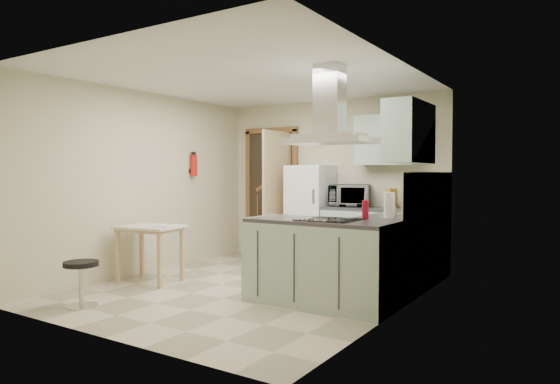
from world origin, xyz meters
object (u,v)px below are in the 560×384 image
Objects in this scene: stool at (81,284)px; fridge at (311,215)px; drop_leaf_table at (150,254)px; microwave at (350,195)px; bentwood_chair at (262,234)px; peninsula at (320,262)px; extractor_hood at (329,141)px.

fridge is at bearing 76.17° from stool.
drop_leaf_table is 2.92m from microwave.
bentwood_chair is 1.35× the size of microwave.
peninsula is 3.25× the size of stool.
bentwood_chair is (0.13, 2.30, 0.03)m from drop_leaf_table.
fridge is 3.52m from stool.
stool is (-2.16, -1.40, -1.48)m from extractor_hood.
fridge is 1.67× the size of extractor_hood.
microwave is (-0.71, 2.04, -0.66)m from extractor_hood.
extractor_hood reaches higher than peninsula.
bentwood_chair is at bearing 137.73° from extractor_hood.
bentwood_chair is (-2.20, 2.09, -0.06)m from peninsula.
fridge is 2.57m from extractor_hood.
drop_leaf_table is (-2.33, -0.21, -0.09)m from peninsula.
peninsula is 2.50m from stool.
extractor_hood is 2.26m from microwave.
extractor_hood is 3.38m from bentwood_chair.
fridge is 2.60× the size of microwave.
extractor_hood is at bearing -88.91° from microwave.
fridge is 0.69m from microwave.
bentwood_chair is at bearing 173.56° from fridge.
stool is (0.27, -1.20, -0.12)m from drop_leaf_table.
microwave is at bearing 109.17° from extractor_hood.
microwave is at bearing 10.69° from bentwood_chair.
fridge is 1.92× the size of bentwood_chair.
stool is at bearing -75.28° from bentwood_chair.
extractor_hood is 2.97m from stool.
microwave is at bearing 67.21° from stool.
microwave is at bearing 106.63° from peninsula.
stool is 3.83m from microwave.
microwave reaches higher than stool.
microwave reaches higher than bentwood_chair.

